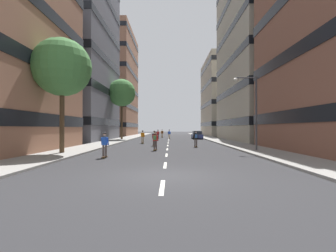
% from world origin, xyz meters
% --- Properties ---
extents(ground_plane, '(187.41, 187.41, 0.00)m').
position_xyz_m(ground_plane, '(0.00, 31.23, 0.00)').
color(ground_plane, '#28282B').
extents(sidewalk_left, '(3.43, 85.89, 0.14)m').
position_xyz_m(sidewalk_left, '(-8.26, 35.14, 0.07)').
color(sidewalk_left, gray).
rests_on(sidewalk_left, ground_plane).
extents(sidewalk_right, '(3.43, 85.89, 0.14)m').
position_xyz_m(sidewalk_right, '(8.26, 35.14, 0.07)').
color(sidewalk_right, gray).
rests_on(sidewalk_right, ground_plane).
extents(lane_markings, '(0.16, 72.20, 0.01)m').
position_xyz_m(lane_markings, '(0.00, 33.00, 0.00)').
color(lane_markings, silver).
rests_on(lane_markings, ground_plane).
extents(building_left_mid, '(14.15, 17.68, 30.20)m').
position_xyz_m(building_left_mid, '(-16.99, 29.43, 15.19)').
color(building_left_mid, slate).
rests_on(building_left_mid, ground_plane).
extents(building_left_far, '(14.15, 20.69, 28.51)m').
position_xyz_m(building_left_far, '(-16.99, 55.99, 14.35)').
color(building_left_far, '#9E6B51').
rests_on(building_left_far, ground_plane).
extents(building_right_mid, '(14.15, 20.77, 29.88)m').
position_xyz_m(building_right_mid, '(16.99, 29.43, 15.03)').
color(building_right_mid, '#B2A893').
rests_on(building_right_mid, ground_plane).
extents(building_right_far, '(14.15, 20.15, 20.70)m').
position_xyz_m(building_right_far, '(16.99, 55.99, 10.44)').
color(building_right_far, '#B2A893').
rests_on(building_right_far, ground_plane).
extents(parked_car_near, '(1.82, 4.40, 1.52)m').
position_xyz_m(parked_car_near, '(5.34, 35.03, 0.70)').
color(parked_car_near, navy).
rests_on(parked_car_near, ground_plane).
extents(street_tree_near, '(4.55, 4.55, 9.01)m').
position_xyz_m(street_tree_near, '(-8.26, 8.47, 6.85)').
color(street_tree_near, '#4C3823').
rests_on(street_tree_near, sidewalk_left).
extents(street_tree_mid, '(4.81, 4.81, 10.55)m').
position_xyz_m(street_tree_mid, '(-8.26, 31.89, 8.24)').
color(street_tree_mid, '#4C3823').
rests_on(street_tree_mid, sidewalk_left).
extents(streetlamp_right, '(2.13, 0.30, 6.50)m').
position_xyz_m(streetlamp_right, '(7.55, 10.96, 4.14)').
color(streetlamp_right, '#3F3F44').
rests_on(streetlamp_right, sidewalk_right).
extents(skater_0, '(0.57, 0.92, 1.78)m').
position_xyz_m(skater_0, '(-3.41, 21.74, 0.98)').
color(skater_0, brown).
rests_on(skater_0, ground_plane).
extents(skater_1, '(0.57, 0.92, 1.78)m').
position_xyz_m(skater_1, '(-1.54, 17.06, 0.98)').
color(skater_1, brown).
rests_on(skater_1, ground_plane).
extents(skater_2, '(0.56, 0.92, 1.78)m').
position_xyz_m(skater_2, '(-1.09, 11.73, 1.02)').
color(skater_2, brown).
rests_on(skater_2, ground_plane).
extents(skater_3, '(0.54, 0.91, 1.78)m').
position_xyz_m(skater_3, '(-4.28, 6.29, 0.98)').
color(skater_3, brown).
rests_on(skater_3, ground_plane).
extents(skater_4, '(0.55, 0.91, 1.78)m').
position_xyz_m(skater_4, '(-2.01, 34.45, 0.98)').
color(skater_4, brown).
rests_on(skater_4, ground_plane).
extents(skater_5, '(0.53, 0.90, 1.78)m').
position_xyz_m(skater_5, '(0.10, 35.82, 0.98)').
color(skater_5, brown).
rests_on(skater_5, ground_plane).
extents(skater_6, '(0.56, 0.92, 1.78)m').
position_xyz_m(skater_6, '(-1.45, 41.17, 1.02)').
color(skater_6, brown).
rests_on(skater_6, ground_plane).
extents(skater_7, '(0.55, 0.91, 1.78)m').
position_xyz_m(skater_7, '(3.07, 15.75, 1.02)').
color(skater_7, brown).
rests_on(skater_7, ground_plane).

